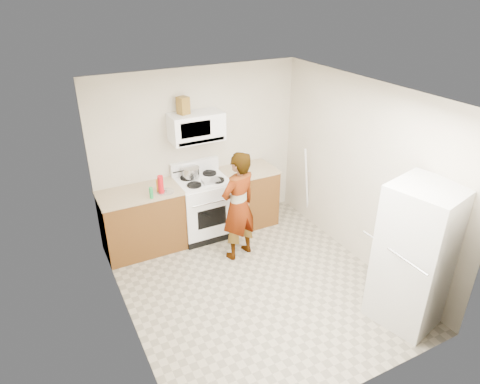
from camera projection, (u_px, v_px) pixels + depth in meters
floor at (256, 285)px, 5.58m from camera, size 3.60×3.60×0.00m
back_wall at (199, 151)px, 6.44m from camera, size 3.20×0.02×2.50m
right_wall at (362, 175)px, 5.66m from camera, size 0.02×3.60×2.50m
cabinet_left at (143, 222)px, 6.13m from camera, size 1.12×0.62×0.90m
counter_left at (139, 193)px, 5.92m from camera, size 1.14×0.64×0.03m
cabinet_right at (248, 197)px, 6.84m from camera, size 0.80×0.62×0.90m
counter_right at (248, 170)px, 6.63m from camera, size 0.82×0.64×0.03m
gas_range at (203, 206)px, 6.49m from camera, size 0.76×0.65×1.13m
microwave at (196, 127)px, 6.05m from camera, size 0.76×0.38×0.40m
person at (238, 206)px, 5.85m from camera, size 0.66×0.53×1.58m
fridge at (416, 256)px, 4.71m from camera, size 0.85×0.85×1.70m
kettle at (242, 159)px, 6.73m from camera, size 0.20×0.20×0.19m
jug at (183, 105)px, 5.87m from camera, size 0.17×0.17×0.24m
saucepan at (191, 172)px, 6.30m from camera, size 0.29×0.29×0.14m
tray at (211, 181)px, 6.20m from camera, size 0.25×0.17×0.05m
bottle_spray at (161, 185)px, 5.82m from camera, size 0.10×0.10×0.26m
bottle_hot_sauce at (158, 185)px, 5.90m from camera, size 0.07×0.07×0.18m
bottle_green_cap at (151, 193)px, 5.71m from camera, size 0.05×0.05×0.16m
pot_lid at (166, 192)px, 5.91m from camera, size 0.31×0.31×0.01m
broom at (307, 185)px, 6.79m from camera, size 0.27×0.14×1.28m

